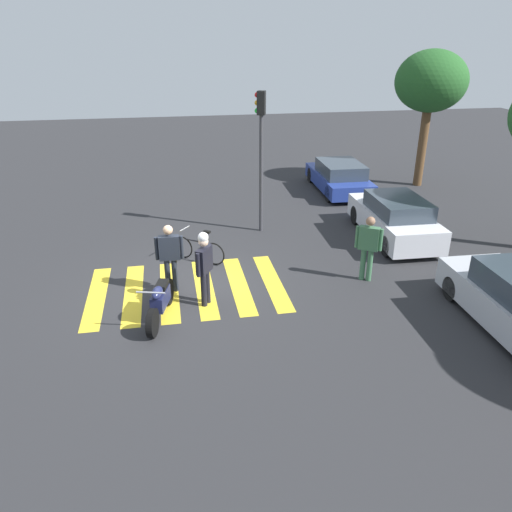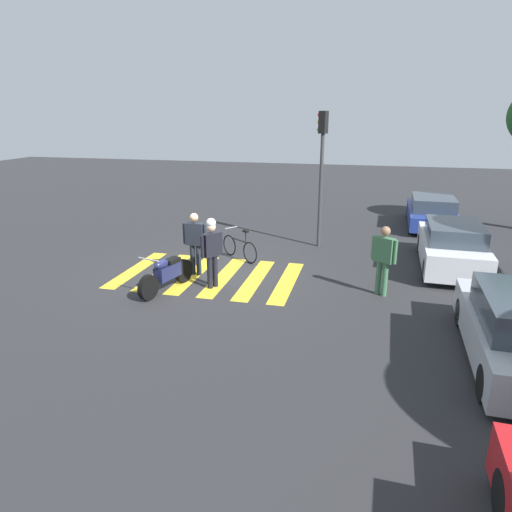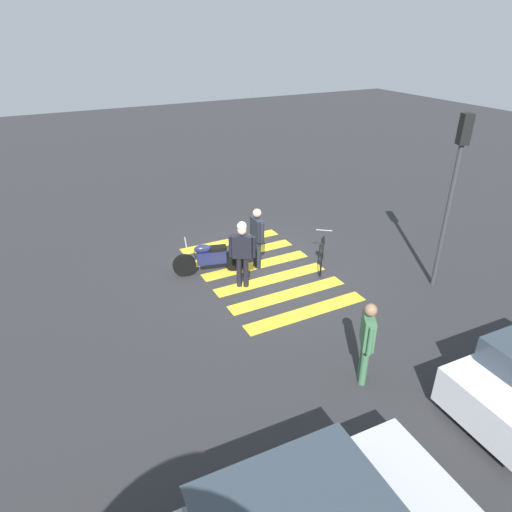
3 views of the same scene
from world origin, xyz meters
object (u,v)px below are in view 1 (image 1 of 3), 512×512
at_px(officer_by_motorcycle, 204,263).
at_px(officer_on_foot, 170,254).
at_px(leaning_bicycle, 198,249).
at_px(pedestrian_bystander, 368,244).
at_px(police_motorcycle, 160,301).
at_px(car_blue_hatchback, 339,177).
at_px(car_white_van, 394,218).
at_px(traffic_light_pole, 261,141).

bearing_deg(officer_by_motorcycle, officer_on_foot, -136.78).
xyz_separation_m(leaning_bicycle, pedestrian_bystander, (2.00, 4.27, 0.66)).
bearing_deg(police_motorcycle, officer_on_foot, 167.77).
distance_m(leaning_bicycle, officer_by_motorcycle, 2.62).
bearing_deg(officer_by_motorcycle, police_motorcycle, -65.66).
relative_size(officer_on_foot, car_blue_hatchback, 0.42).
bearing_deg(pedestrian_bystander, leaning_bicycle, -115.09).
bearing_deg(officer_on_foot, police_motorcycle, -12.23).
distance_m(pedestrian_bystander, car_white_van, 3.35).
height_order(pedestrian_bystander, traffic_light_pole, traffic_light_pole).
relative_size(car_white_van, traffic_light_pole, 0.93).
distance_m(police_motorcycle, officer_on_foot, 1.47).
bearing_deg(pedestrian_bystander, car_blue_hatchback, 165.65).
bearing_deg(car_white_van, pedestrian_bystander, -37.15).
distance_m(police_motorcycle, traffic_light_pole, 6.59).
bearing_deg(leaning_bicycle, officer_by_motorcycle, -0.59).
height_order(leaning_bicycle, car_blue_hatchback, car_blue_hatchback).
relative_size(officer_by_motorcycle, car_blue_hatchback, 0.44).
xyz_separation_m(police_motorcycle, traffic_light_pole, (-5.10, 3.32, 2.52)).
height_order(officer_on_foot, traffic_light_pole, traffic_light_pole).
relative_size(officer_on_foot, officer_by_motorcycle, 0.96).
bearing_deg(car_white_van, police_motorcycle, -63.62).
height_order(police_motorcycle, pedestrian_bystander, pedestrian_bystander).
height_order(officer_on_foot, officer_by_motorcycle, officer_by_motorcycle).
distance_m(leaning_bicycle, traffic_light_pole, 4.01).
height_order(officer_by_motorcycle, pedestrian_bystander, officer_by_motorcycle).
bearing_deg(pedestrian_bystander, officer_by_motorcycle, -83.07).
distance_m(police_motorcycle, car_blue_hatchback, 11.65).
distance_m(officer_by_motorcycle, car_white_van, 7.07).
bearing_deg(car_blue_hatchback, car_white_van, -0.33).
bearing_deg(officer_by_motorcycle, leaning_bicycle, 179.41).
bearing_deg(traffic_light_pole, leaning_bicycle, -46.73).
xyz_separation_m(pedestrian_bystander, car_blue_hatchback, (-7.97, 2.04, -0.43)).
bearing_deg(pedestrian_bystander, traffic_light_pole, -153.37).
bearing_deg(car_blue_hatchback, officer_by_motorcycle, -36.72).
relative_size(officer_on_foot, car_white_van, 0.43).
bearing_deg(police_motorcycle, leaning_bicycle, 159.92).
distance_m(officer_by_motorcycle, car_blue_hatchback, 10.61).
distance_m(officer_on_foot, car_blue_hatchback, 10.47).
relative_size(officer_by_motorcycle, car_white_van, 0.45).
bearing_deg(leaning_bicycle, car_blue_hatchback, 133.43).
xyz_separation_m(police_motorcycle, officer_on_foot, (-1.32, 0.29, 0.57)).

